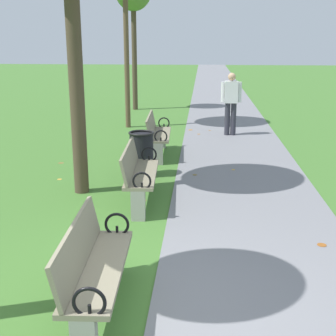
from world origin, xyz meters
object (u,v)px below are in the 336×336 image
at_px(park_bench_3, 157,134).
at_px(trash_bin, 142,154).
at_px(park_bench_2, 139,173).
at_px(park_bench_1, 94,267).
at_px(pedestrian_walking, 231,101).

bearing_deg(park_bench_3, trash_bin, -95.48).
bearing_deg(park_bench_3, park_bench_2, -90.00).
relative_size(park_bench_2, trash_bin, 1.93).
height_order(park_bench_3, trash_bin, park_bench_3).
bearing_deg(park_bench_1, trash_bin, 91.86).
distance_m(park_bench_2, pedestrian_walking, 5.56).
bearing_deg(pedestrian_walking, park_bench_2, -107.96).
distance_m(park_bench_1, pedestrian_walking, 8.53).
xyz_separation_m(park_bench_1, trash_bin, (-0.15, 4.55, -0.06)).
distance_m(park_bench_2, park_bench_3, 3.01).
xyz_separation_m(park_bench_2, trash_bin, (-0.15, 1.47, -0.06)).
distance_m(park_bench_1, park_bench_3, 6.08).
distance_m(park_bench_1, trash_bin, 4.55).
relative_size(park_bench_1, pedestrian_walking, 1.00).
height_order(park_bench_2, park_bench_3, same).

